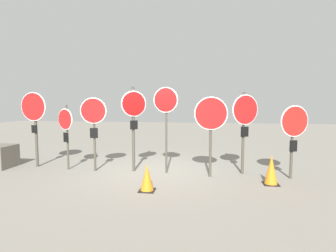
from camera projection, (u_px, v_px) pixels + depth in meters
The scene contains 11 objects.
ground_plane at pixel (152, 171), 8.01m from camera, with size 40.00×40.00×0.00m, color gray.
stop_sign_0 at pixel (34, 115), 8.44m from camera, with size 0.93×0.19×2.44m.
stop_sign_1 at pixel (66, 125), 8.10m from camera, with size 0.61×0.30×2.03m.
stop_sign_2 at pixel (94, 118), 7.90m from camera, with size 0.78×0.19×2.25m.
stop_sign_3 at pixel (134, 115), 7.88m from camera, with size 0.66×0.44×2.58m.
stop_sign_4 at pixel (166, 109), 7.65m from camera, with size 0.74×0.16×2.55m.
stop_sign_5 at pixel (211, 120), 7.26m from camera, with size 0.92×0.15×2.27m.
stop_sign_6 at pixel (245, 118), 7.56m from camera, with size 0.77×0.46×2.40m.
stop_sign_7 at pixel (294, 128), 7.09m from camera, with size 0.80×0.35×2.03m.
traffic_cone_0 at pixel (271, 170), 6.72m from camera, with size 0.39×0.39×0.76m.
traffic_cone_1 at pixel (147, 178), 6.23m from camera, with size 0.38×0.38×0.65m.
Camera 1 is at (1.65, -7.70, 2.10)m, focal length 28.00 mm.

